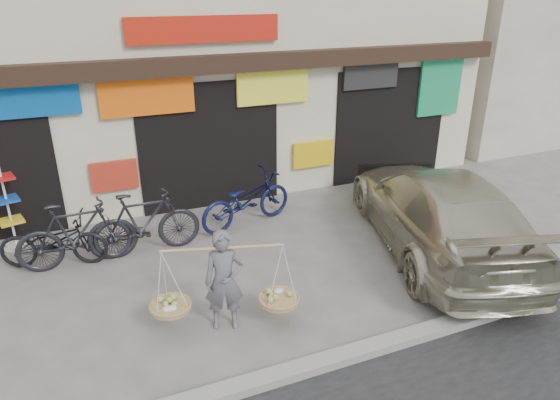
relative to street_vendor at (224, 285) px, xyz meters
name	(u,v)px	position (x,y,z in m)	size (l,w,h in m)	color
ground	(272,285)	(0.99, 0.72, -0.68)	(70.00, 70.00, 0.00)	slate
kerb	(330,360)	(0.99, -1.28, -0.62)	(70.00, 0.25, 0.12)	gray
shophouse_block	(174,31)	(0.99, 7.14, 2.77)	(14.00, 6.32, 7.00)	beige
neighbor_east	(553,25)	(14.49, 7.72, 2.52)	(12.00, 7.00, 6.40)	#BFB69E
street_vendor	(224,285)	(0.00, 0.00, 0.00)	(2.01, 0.98, 1.49)	slate
bike_0	(53,241)	(-2.22, 2.75, -0.21)	(0.62, 1.78, 0.94)	black
bike_1	(144,223)	(-0.70, 2.59, -0.09)	(0.56, 1.98, 1.19)	#232328
bike_2	(246,200)	(1.35, 3.00, -0.14)	(0.72, 2.06, 1.08)	#11153E
bike_3	(77,234)	(-1.82, 2.59, -0.09)	(0.56, 1.98, 1.19)	#232328
suv	(438,210)	(4.23, 0.77, 0.07)	(3.51, 5.57, 1.51)	#B2AC90
display_rack	(9,213)	(-2.91, 3.77, 0.00)	(0.49, 0.49, 1.68)	silver
red_bag	(278,301)	(0.87, 0.18, -0.61)	(0.31, 0.25, 0.14)	red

